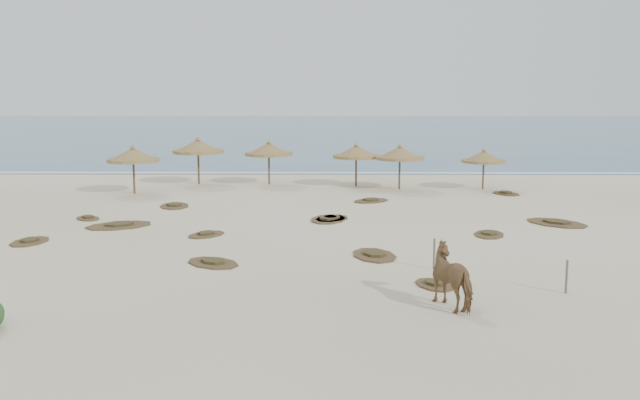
{
  "coord_description": "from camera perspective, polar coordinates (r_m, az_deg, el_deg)",
  "views": [
    {
      "loc": [
        -0.18,
        -24.89,
        6.21
      ],
      "look_at": [
        -0.44,
        5.0,
        1.41
      ],
      "focal_mm": 40.0,
      "sensor_mm": 36.0,
      "label": 1
    }
  ],
  "objects": [
    {
      "name": "horse",
      "position": [
        20.6,
        10.76,
        -6.04
      ],
      "size": [
        1.77,
        2.29,
        1.76
      ],
      "primitive_type": "imported",
      "rotation": [
        0.0,
        0.0,
        3.6
      ],
      "color": "#916542",
      "rests_on": "ground"
    },
    {
      "name": "foam_line",
      "position": [
        51.27,
        0.7,
        2.17
      ],
      "size": [
        70.0,
        0.6,
        0.01
      ],
      "primitive_type": "cube",
      "color": "white",
      "rests_on": "ground"
    },
    {
      "name": "scrub_11",
      "position": [
        25.49,
        -8.56,
        -4.96
      ],
      "size": [
        2.58,
        2.5,
        0.16
      ],
      "rotation": [
        0.0,
        0.0,
        2.43
      ],
      "color": "#503D23",
      "rests_on": "ground"
    },
    {
      "name": "scrub_2",
      "position": [
        30.29,
        -9.09,
        -2.72
      ],
      "size": [
        2.01,
        2.14,
        0.16
      ],
      "rotation": [
        0.0,
        0.0,
        0.93
      ],
      "color": "#503D23",
      "rests_on": "ground"
    },
    {
      "name": "palapa_1",
      "position": [
        45.92,
        -9.73,
        4.19
      ],
      "size": [
        3.65,
        3.65,
        3.05
      ],
      "rotation": [
        0.0,
        0.0,
        -0.13
      ],
      "color": "brown",
      "rests_on": "ground"
    },
    {
      "name": "ground",
      "position": [
        25.66,
        0.89,
        -4.88
      ],
      "size": [
        160.0,
        160.0,
        0.0
      ],
      "primitive_type": "plane",
      "color": "beige",
      "rests_on": "ground"
    },
    {
      "name": "scrub_10",
      "position": [
        42.65,
        14.66,
        0.52
      ],
      "size": [
        1.9,
        2.24,
        0.16
      ],
      "rotation": [
        0.0,
        0.0,
        1.99
      ],
      "color": "#503D23",
      "rests_on": "ground"
    },
    {
      "name": "palapa_0",
      "position": [
        42.67,
        -14.73,
        3.45
      ],
      "size": [
        3.76,
        3.76,
        2.85
      ],
      "rotation": [
        0.0,
        0.0,
        0.28
      ],
      "color": "brown",
      "rests_on": "ground"
    },
    {
      "name": "scrub_3",
      "position": [
        33.34,
        0.65,
        -1.52
      ],
      "size": [
        2.12,
        2.77,
        0.16
      ],
      "rotation": [
        0.0,
        0.0,
        1.34
      ],
      "color": "#503D23",
      "rests_on": "ground"
    },
    {
      "name": "scrub_7",
      "position": [
        38.78,
        4.09,
        -0.04
      ],
      "size": [
        2.55,
        2.41,
        0.16
      ],
      "rotation": [
        0.0,
        0.0,
        0.65
      ],
      "color": "#503D23",
      "rests_on": "ground"
    },
    {
      "name": "fence_post_far",
      "position": [
        22.84,
        19.13,
        -5.83
      ],
      "size": [
        0.08,
        0.08,
        1.03
      ],
      "primitive_type": "cylinder",
      "rotation": [
        0.0,
        0.0,
        0.14
      ],
      "color": "#6D6352",
      "rests_on": "ground"
    },
    {
      "name": "scrub_5",
      "position": [
        34.17,
        18.41,
        -1.73
      ],
      "size": [
        3.37,
        3.47,
        0.16
      ],
      "rotation": [
        0.0,
        0.0,
        2.29
      ],
      "color": "#503D23",
      "rests_on": "ground"
    },
    {
      "name": "ocean",
      "position": [
        100.09,
        0.61,
        5.57
      ],
      "size": [
        200.0,
        100.0,
        0.01
      ],
      "primitive_type": "cube",
      "color": "#274F77",
      "rests_on": "ground"
    },
    {
      "name": "palapa_3",
      "position": [
        44.34,
        2.91,
        3.83
      ],
      "size": [
        3.16,
        3.16,
        2.74
      ],
      "rotation": [
        0.0,
        0.0,
        0.08
      ],
      "color": "brown",
      "rests_on": "ground"
    },
    {
      "name": "palapa_5",
      "position": [
        44.13,
        12.97,
        3.35
      ],
      "size": [
        3.54,
        3.54,
        2.51
      ],
      "rotation": [
        0.0,
        0.0,
        0.43
      ],
      "color": "brown",
      "rests_on": "ground"
    },
    {
      "name": "palapa_4",
      "position": [
        43.28,
        6.4,
        3.7
      ],
      "size": [
        3.39,
        3.39,
        2.78
      ],
      "rotation": [
        0.0,
        0.0,
        0.15
      ],
      "color": "brown",
      "rests_on": "ground"
    },
    {
      "name": "scrub_4",
      "position": [
        30.79,
        13.38,
        -2.67
      ],
      "size": [
        1.67,
        2.15,
        0.16
      ],
      "rotation": [
        0.0,
        0.0,
        1.32
      ],
      "color": "#503D23",
      "rests_on": "ground"
    },
    {
      "name": "palapa_2",
      "position": [
        45.28,
        -4.12,
        4.03
      ],
      "size": [
        3.36,
        3.36,
        2.84
      ],
      "rotation": [
        0.0,
        0.0,
        -0.11
      ],
      "color": "brown",
      "rests_on": "ground"
    },
    {
      "name": "scrub_0",
      "position": [
        30.87,
        -22.2,
        -3.07
      ],
      "size": [
        1.6,
        2.18,
        0.16
      ],
      "rotation": [
        0.0,
        0.0,
        1.41
      ],
      "color": "#503D23",
      "rests_on": "ground"
    },
    {
      "name": "scrub_13",
      "position": [
        33.47,
        0.95,
        -1.48
      ],
      "size": [
        2.18,
        2.54,
        0.16
      ],
      "rotation": [
        0.0,
        0.0,
        1.13
      ],
      "color": "#503D23",
      "rests_on": "ground"
    },
    {
      "name": "fence_post_near",
      "position": [
        24.69,
        9.13,
        -4.28
      ],
      "size": [
        0.09,
        0.09,
        1.07
      ],
      "primitive_type": "cylinder",
      "rotation": [
        0.0,
        0.0,
        -0.18
      ],
      "color": "#6D6352",
      "rests_on": "ground"
    },
    {
      "name": "scrub_12",
      "position": [
        22.79,
        9.12,
        -6.68
      ],
      "size": [
        1.53,
        1.86,
        0.16
      ],
      "rotation": [
        0.0,
        0.0,
        1.93
      ],
      "color": "#503D23",
      "rests_on": "ground"
    },
    {
      "name": "scrub_9",
      "position": [
        26.4,
        4.36,
        -4.39
      ],
      "size": [
        2.03,
        2.66,
        0.16
      ],
      "rotation": [
        0.0,
        0.0,
        1.79
      ],
      "color": "#503D23",
      "rests_on": "ground"
    },
    {
      "name": "scrub_8",
      "position": [
        35.31,
        -18.08,
        -1.38
      ],
      "size": [
        1.69,
        1.8,
        0.16
      ],
      "rotation": [
        0.0,
        0.0,
        2.2
      ],
      "color": "#503D23",
      "rests_on": "ground"
    },
    {
      "name": "scrub_1",
      "position": [
        33.1,
        -15.78,
        -1.95
      ],
      "size": [
        3.54,
        3.15,
        0.16
      ],
      "rotation": [
        0.0,
        0.0,
        0.52
      ],
      "color": "#503D23",
      "rests_on": "ground"
    },
    {
      "name": "scrub_6",
      "position": [
        37.79,
        -11.57,
        -0.44
      ],
      "size": [
        1.87,
        2.52,
        0.16
      ],
      "rotation": [
        0.0,
        0.0,
        1.75
      ],
      "color": "#503D23",
      "rests_on": "ground"
    }
  ]
}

